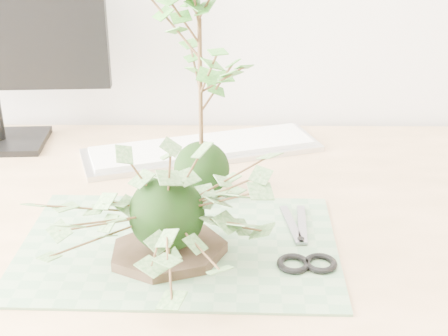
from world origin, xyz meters
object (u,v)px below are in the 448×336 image
Objects in this scene: ivy_kokedama at (165,181)px; keyboard at (202,149)px; maple_kokedama at (200,34)px; desk at (220,245)px.

ivy_kokedama reaches higher than keyboard.
maple_kokedama is 0.32m from keyboard.
maple_kokedama is at bearing 145.93° from desk.
desk is at bearing -97.74° from keyboard.
maple_kokedama reaches higher than ivy_kokedama.
ivy_kokedama is 0.40m from keyboard.
keyboard reaches higher than desk.
ivy_kokedama is (-0.07, -0.18, 0.21)m from desk.
maple_kokedama is (0.04, 0.20, 0.15)m from ivy_kokedama.
ivy_kokedama is 0.79× the size of maple_kokedama.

